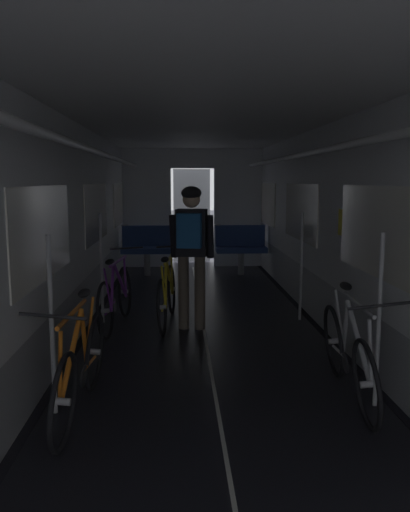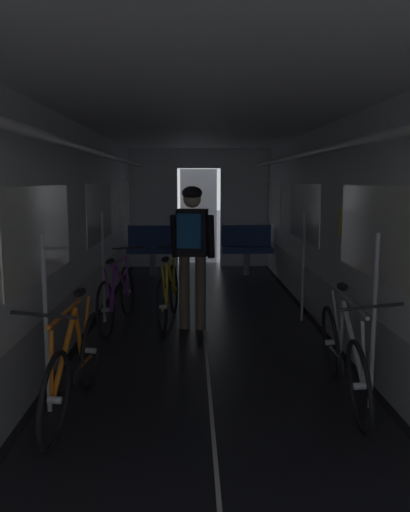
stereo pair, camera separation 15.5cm
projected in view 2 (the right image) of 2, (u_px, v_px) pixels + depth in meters
train_car_shell at (206, 190)px, 5.34m from camera, size 3.14×12.34×2.57m
bench_seat_far_left at (153, 245)px, 9.91m from camera, size 0.98×0.51×0.95m
bench_seat_far_right at (246, 245)px, 9.95m from camera, size 0.98×0.51×0.95m
bicycle_silver at (344, 355)px, 4.22m from camera, size 0.44×1.69×0.95m
bicycle_orange at (75, 366)px, 3.98m from camera, size 0.44×1.69×0.95m
bicycle_purple at (117, 296)px, 6.38m from camera, size 0.45×1.69×0.95m
person_cyclist_aisle at (192, 242)px, 6.17m from camera, size 0.56×0.43×1.73m
bicycle_yellow_in_aisle at (168, 294)px, 6.52m from camera, size 0.44×1.69×0.94m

